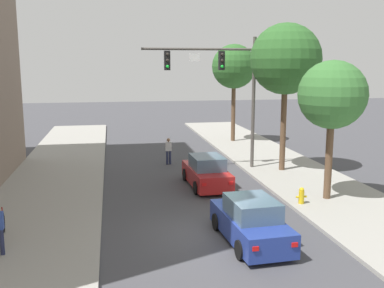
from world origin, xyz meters
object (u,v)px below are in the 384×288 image
Objects in this scene: pedestrian_crossing_road at (169,150)px; street_tree_nearest at (332,96)px; street_tree_second at (286,60)px; bicycle_leaning at (2,227)px; traffic_signal_mast at (223,78)px; fire_hydrant at (301,196)px; car_lead_red at (207,173)px; car_following_blue at (251,222)px; street_tree_third at (234,67)px.

street_tree_nearest is at bearing -55.68° from pedestrian_crossing_road.
pedestrian_crossing_road is 8.84m from street_tree_second.
pedestrian_crossing_road is at bearing 56.78° from bicycle_leaning.
street_tree_nearest is (6.05, -8.86, 3.87)m from pedestrian_crossing_road.
fire_hydrant is at bearing -76.30° from traffic_signal_mast.
street_tree_nearest reaches higher than bicycle_leaning.
car_lead_red is 7.29m from car_following_blue.
bicycle_leaning is (-8.52, -5.70, -0.18)m from car_lead_red.
street_tree_third is (-0.01, 15.67, 1.15)m from street_tree_nearest.
car_following_blue is 12.78m from pedestrian_crossing_road.
car_lead_red is 2.44× the size of bicycle_leaning.
car_lead_red is 0.57× the size of street_tree_third.
fire_hydrant is 4.55m from street_tree_nearest.
car_following_blue is 0.70× the size of street_tree_nearest.
street_tree_third reaches higher than car_lead_red.
car_following_blue is at bearing -103.91° from street_tree_third.
car_lead_red is 7.18m from street_tree_nearest.
street_tree_second is at bearing 75.80° from fire_hydrant.
traffic_signal_mast is 1.74× the size of car_following_blue.
car_following_blue is 8.64m from bicycle_leaning.
street_tree_nearest is 15.71m from street_tree_third.
pedestrian_crossing_road is at bearing 141.49° from traffic_signal_mast.
traffic_signal_mast is at bearing -38.51° from pedestrian_crossing_road.
street_tree_second is at bearing -89.42° from street_tree_third.
street_tree_second is (6.13, -3.25, 5.47)m from pedestrian_crossing_road.
fire_hydrant is at bearing 8.33° from bicycle_leaning.
traffic_signal_mast reaches higher than street_tree_nearest.
street_tree_second is (4.93, 9.47, 5.66)m from car_following_blue.
pedestrian_crossing_road is 0.20× the size of street_tree_second.
car_following_blue is (-0.02, -7.29, 0.00)m from car_lead_red.
pedestrian_crossing_road is 0.93× the size of bicycle_leaning.
street_tree_third is (4.83, 19.52, 5.21)m from car_following_blue.
car_lead_red is 0.99× the size of car_following_blue.
car_lead_red is at bearing -156.05° from street_tree_second.
street_tree_third is at bearing 68.54° from car_lead_red.
street_tree_second is (0.09, 5.61, 1.60)m from street_tree_nearest.
traffic_signal_mast is 4.27× the size of bicycle_leaning.
street_tree_third is (1.45, 16.20, 5.42)m from fire_hydrant.
bicycle_leaning is at bearing -138.78° from traffic_signal_mast.
street_tree_second is (13.43, 7.88, 5.84)m from bicycle_leaning.
car_following_blue is 20.77m from street_tree_third.
car_following_blue is 6.00× the size of fire_hydrant.
car_lead_red is 2.62× the size of pedestrian_crossing_road.
fire_hydrant is (4.58, -9.39, -0.41)m from pedestrian_crossing_road.
street_tree_nearest is (13.34, 2.27, 4.24)m from bicycle_leaning.
street_tree_nearest is (4.85, 3.86, 4.06)m from car_following_blue.
car_lead_red is 10.25m from bicycle_leaning.
car_following_blue is at bearing -135.48° from fire_hydrant.
traffic_signal_mast reaches higher than car_lead_red.
bicycle_leaning is at bearing -146.20° from car_lead_red.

